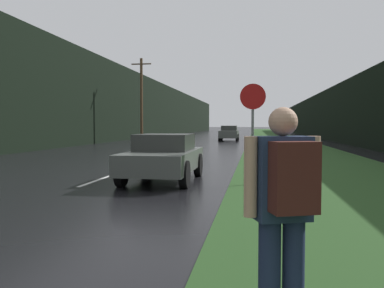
# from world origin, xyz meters

# --- Properties ---
(grass_verge) EXTENTS (6.00, 240.00, 0.02)m
(grass_verge) POSITION_xyz_m (6.86, 40.00, 0.01)
(grass_verge) COLOR #26471E
(grass_verge) RESTS_ON ground_plane
(lane_stripe_c) EXTENTS (0.12, 3.00, 0.01)m
(lane_stripe_c) POSITION_xyz_m (0.00, 12.48, 0.00)
(lane_stripe_c) COLOR silver
(lane_stripe_c) RESTS_ON ground_plane
(lane_stripe_d) EXTENTS (0.12, 3.00, 0.01)m
(lane_stripe_d) POSITION_xyz_m (0.00, 19.48, 0.00)
(lane_stripe_d) COLOR silver
(lane_stripe_d) RESTS_ON ground_plane
(treeline_far_side) EXTENTS (2.00, 140.00, 7.65)m
(treeline_far_side) POSITION_xyz_m (-9.86, 50.00, 3.83)
(treeline_far_side) COLOR black
(treeline_far_side) RESTS_ON ground_plane
(treeline_near_side) EXTENTS (2.00, 140.00, 5.32)m
(treeline_near_side) POSITION_xyz_m (12.86, 50.00, 2.66)
(treeline_near_side) COLOR black
(treeline_near_side) RESTS_ON ground_plane
(utility_pole_far) EXTENTS (1.80, 0.24, 7.50)m
(utility_pole_far) POSITION_xyz_m (-5.50, 36.27, 3.88)
(utility_pole_far) COLOR #4C3823
(utility_pole_far) RESTS_ON ground_plane
(stop_sign) EXTENTS (0.68, 0.07, 2.70)m
(stop_sign) POSITION_xyz_m (4.46, 12.05, 1.67)
(stop_sign) COLOR slate
(stop_sign) RESTS_ON ground_plane
(hitchhiker_with_backpack) EXTENTS (0.58, 0.51, 1.75)m
(hitchhiker_with_backpack) POSITION_xyz_m (4.75, 4.21, 1.00)
(hitchhiker_with_backpack) COLOR #1E2847
(hitchhiker_with_backpack) RESTS_ON ground_plane
(car_passing_near) EXTENTS (1.87, 4.03, 1.34)m
(car_passing_near) POSITION_xyz_m (1.93, 12.49, 0.70)
(car_passing_near) COLOR #4C514C
(car_passing_near) RESTS_ON ground_plane
(car_passing_far) EXTENTS (1.89, 4.51, 1.52)m
(car_passing_far) POSITION_xyz_m (1.93, 42.16, 0.78)
(car_passing_far) COLOR #4C514C
(car_passing_far) RESTS_ON ground_plane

